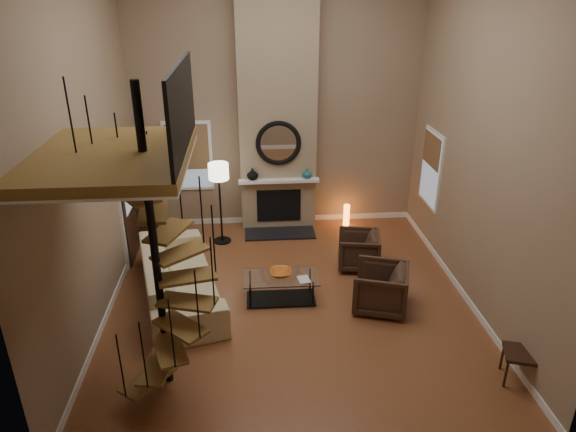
{
  "coord_description": "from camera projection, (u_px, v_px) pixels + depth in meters",
  "views": [
    {
      "loc": [
        -0.64,
        -7.45,
        4.93
      ],
      "look_at": [
        0.0,
        0.4,
        1.4
      ],
      "focal_mm": 32.27,
      "sensor_mm": 36.0,
      "label": 1
    }
  ],
  "objects": [
    {
      "name": "ground",
      "position": [
        290.0,
        300.0,
        8.84
      ],
      "size": [
        6.0,
        6.5,
        0.01
      ],
      "primitive_type": "cube",
      "color": "#975830",
      "rests_on": "ground"
    },
    {
      "name": "back_wall",
      "position": [
        277.0,
        100.0,
        10.67
      ],
      "size": [
        6.0,
        0.02,
        5.5
      ],
      "primitive_type": "cube",
      "color": "#92795E",
      "rests_on": "ground"
    },
    {
      "name": "front_wall",
      "position": [
        320.0,
        244.0,
        4.76
      ],
      "size": [
        6.0,
        0.02,
        5.5
      ],
      "primitive_type": "cube",
      "color": "#92795E",
      "rests_on": "ground"
    },
    {
      "name": "left_wall",
      "position": [
        84.0,
        149.0,
        7.49
      ],
      "size": [
        0.02,
        6.5,
        5.5
      ],
      "primitive_type": "cube",
      "color": "#92795E",
      "rests_on": "ground"
    },
    {
      "name": "right_wall",
      "position": [
        485.0,
        140.0,
        7.94
      ],
      "size": [
        0.02,
        6.5,
        5.5
      ],
      "primitive_type": "cube",
      "color": "#92795E",
      "rests_on": "ground"
    },
    {
      "name": "baseboard_back",
      "position": [
        278.0,
        219.0,
        11.76
      ],
      "size": [
        6.0,
        0.02,
        0.12
      ],
      "primitive_type": "cube",
      "color": "white",
      "rests_on": "ground"
    },
    {
      "name": "baseboard_left",
      "position": [
        111.0,
        305.0,
        8.59
      ],
      "size": [
        0.02,
        6.5,
        0.12
      ],
      "primitive_type": "cube",
      "color": "white",
      "rests_on": "ground"
    },
    {
      "name": "baseboard_right",
      "position": [
        460.0,
        290.0,
        9.04
      ],
      "size": [
        0.02,
        6.5,
        0.12
      ],
      "primitive_type": "cube",
      "color": "white",
      "rests_on": "ground"
    },
    {
      "name": "chimney_breast",
      "position": [
        277.0,
        102.0,
        10.5
      ],
      "size": [
        1.6,
        0.38,
        5.5
      ],
      "primitive_type": "cube",
      "color": "#937D5F",
      "rests_on": "ground"
    },
    {
      "name": "hearth",
      "position": [
        280.0,
        233.0,
        11.17
      ],
      "size": [
        1.5,
        0.6,
        0.04
      ],
      "primitive_type": "cube",
      "color": "black",
      "rests_on": "ground"
    },
    {
      "name": "firebox",
      "position": [
        279.0,
        206.0,
        11.22
      ],
      "size": [
        0.95,
        0.02,
        0.72
      ],
      "primitive_type": "cube",
      "color": "black",
      "rests_on": "chimney_breast"
    },
    {
      "name": "mantel",
      "position": [
        279.0,
        181.0,
        10.9
      ],
      "size": [
        1.7,
        0.18,
        0.06
      ],
      "primitive_type": "cube",
      "color": "white",
      "rests_on": "chimney_breast"
    },
    {
      "name": "mirror_frame",
      "position": [
        278.0,
        143.0,
        10.63
      ],
      "size": [
        0.94,
        0.1,
        0.94
      ],
      "primitive_type": "torus",
      "rotation": [
        1.57,
        0.0,
        0.0
      ],
      "color": "black",
      "rests_on": "chimney_breast"
    },
    {
      "name": "mirror_disc",
      "position": [
        278.0,
        143.0,
        10.63
      ],
      "size": [
        0.8,
        0.01,
        0.8
      ],
      "primitive_type": "cylinder",
      "rotation": [
        1.57,
        0.0,
        0.0
      ],
      "color": "white",
      "rests_on": "chimney_breast"
    },
    {
      "name": "vase_left",
      "position": [
        253.0,
        174.0,
        10.83
      ],
      "size": [
        0.24,
        0.24,
        0.25
      ],
      "primitive_type": "imported",
      "color": "black",
      "rests_on": "mantel"
    },
    {
      "name": "vase_right",
      "position": [
        307.0,
        173.0,
        10.92
      ],
      "size": [
        0.2,
        0.2,
        0.21
      ],
      "primitive_type": "imported",
      "color": "#1C5A63",
      "rests_on": "mantel"
    },
    {
      "name": "window_back",
      "position": [
        188.0,
        155.0,
        10.97
      ],
      "size": [
        1.02,
        0.06,
        1.52
      ],
      "color": "white",
      "rests_on": "back_wall"
    },
    {
      "name": "window_right",
      "position": [
        431.0,
        168.0,
        10.21
      ],
      "size": [
        0.06,
        1.02,
        1.52
      ],
      "color": "white",
      "rests_on": "right_wall"
    },
    {
      "name": "entry_door",
      "position": [
        127.0,
        208.0,
        9.83
      ],
      "size": [
        0.1,
        1.05,
        2.16
      ],
      "color": "white",
      "rests_on": "ground"
    },
    {
      "name": "loft",
      "position": [
        120.0,
        152.0,
        5.73
      ],
      "size": [
        1.7,
        2.2,
        1.09
      ],
      "color": "olive",
      "rests_on": "left_wall"
    },
    {
      "name": "spiral_stair",
      "position": [
        158.0,
        265.0,
        6.35
      ],
      "size": [
        1.47,
        1.47,
        4.06
      ],
      "color": "black",
      "rests_on": "ground"
    },
    {
      "name": "hutch",
      "position": [
        148.0,
        193.0,
        10.78
      ],
      "size": [
        0.43,
        0.91,
        2.04
      ],
      "primitive_type": "cube",
      "color": "#311B10",
      "rests_on": "ground"
    },
    {
      "name": "sofa",
      "position": [
        179.0,
        276.0,
        8.8
      ],
      "size": [
        1.79,
        3.1,
        0.85
      ],
      "primitive_type": "imported",
      "rotation": [
        0.0,
        0.0,
        1.81
      ],
      "color": "#CCBD8D",
      "rests_on": "ground"
    },
    {
      "name": "armchair_near",
      "position": [
        362.0,
        250.0,
        9.74
      ],
      "size": [
        0.88,
        0.87,
        0.7
      ],
      "primitive_type": "imported",
      "rotation": [
        0.0,
        0.0,
        -1.74
      ],
      "color": "#3D281C",
      "rests_on": "ground"
    },
    {
      "name": "armchair_far",
      "position": [
        385.0,
        289.0,
        8.51
      ],
      "size": [
        1.08,
        1.07,
        0.79
      ],
      "primitive_type": "imported",
      "rotation": [
        0.0,
        0.0,
        -1.88
      ],
      "color": "#3D281C",
      "rests_on": "ground"
    },
    {
      "name": "coffee_table",
      "position": [
        281.0,
        285.0,
        8.74
      ],
      "size": [
        1.28,
        0.65,
        0.47
      ],
      "color": "silver",
      "rests_on": "ground"
    },
    {
      "name": "bowl",
      "position": [
        281.0,
        273.0,
        8.7
      ],
      "size": [
        0.37,
        0.37,
        0.09
      ],
      "primitive_type": "imported",
      "color": "orange",
      "rests_on": "coffee_table"
    },
    {
      "name": "book",
      "position": [
        303.0,
        280.0,
        8.56
      ],
      "size": [
        0.23,
        0.28,
        0.02
      ],
      "primitive_type": "imported",
      "rotation": [
        0.0,
        0.0,
        0.16
      ],
      "color": "gray",
      "rests_on": "coffee_table"
    },
    {
      "name": "floor_lamp",
      "position": [
        219.0,
        178.0,
        10.29
      ],
      "size": [
        0.4,
        0.4,
        1.71
      ],
      "color": "black",
      "rests_on": "ground"
    },
    {
      "name": "accent_lamp",
      "position": [
        346.0,
        215.0,
        11.49
      ],
      "size": [
        0.14,
        0.14,
        0.48
      ],
      "primitive_type": "cylinder",
      "color": "orange",
      "rests_on": "ground"
    },
    {
      "name": "side_chair",
      "position": [
        529.0,
        349.0,
        6.83
      ],
      "size": [
        0.55,
        0.54,
        0.95
      ],
      "color": "#311B10",
      "rests_on": "ground"
    }
  ]
}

